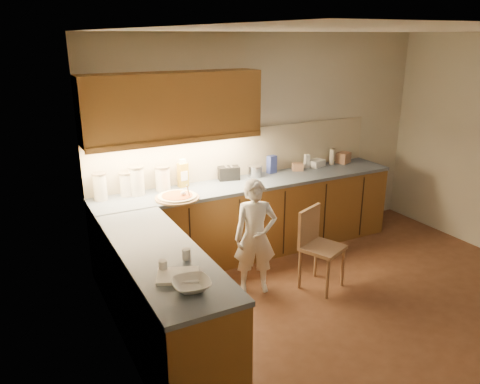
{
  "coord_description": "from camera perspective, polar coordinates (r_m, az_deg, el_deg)",
  "views": [
    {
      "loc": [
        -2.97,
        -2.91,
        2.56
      ],
      "look_at": [
        -0.8,
        1.2,
        1.0
      ],
      "focal_mm": 35.0,
      "sensor_mm": 36.0,
      "label": 1
    }
  ],
  "objects": [
    {
      "name": "spice_jar_b",
      "position": [
        3.65,
        -6.56,
        -7.53
      ],
      "size": [
        0.08,
        0.08,
        0.09
      ],
      "primitive_type": "cylinder",
      "rotation": [
        0.0,
        0.0,
        -0.4
      ],
      "color": "silver",
      "rests_on": "l_counter"
    },
    {
      "name": "flat_pack",
      "position": [
        6.23,
        9.27,
        3.48
      ],
      "size": [
        0.26,
        0.22,
        0.09
      ],
      "primitive_type": "cube",
      "rotation": [
        0.0,
        0.0,
        0.32
      ],
      "color": "white",
      "rests_on": "l_counter"
    },
    {
      "name": "canister_c",
      "position": [
        5.14,
        -12.49,
        1.37
      ],
      "size": [
        0.17,
        0.17,
        0.32
      ],
      "rotation": [
        0.0,
        0.0,
        0.15
      ],
      "color": "white",
      "rests_on": "l_counter"
    },
    {
      "name": "dough_cloth",
      "position": [
        3.42,
        -7.58,
        -10.07
      ],
      "size": [
        0.37,
        0.33,
        0.02
      ],
      "primitive_type": "cube",
      "rotation": [
        0.0,
        0.0,
        -0.39
      ],
      "color": "white",
      "rests_on": "l_counter"
    },
    {
      "name": "backsplash",
      "position": [
        5.7,
        0.1,
        4.87
      ],
      "size": [
        3.75,
        0.02,
        0.58
      ],
      "primitive_type": "cube",
      "color": "beige",
      "rests_on": "l_counter"
    },
    {
      "name": "wooden_chair",
      "position": [
        4.99,
        9.38,
        -6.08
      ],
      "size": [
        0.51,
        0.51,
        0.86
      ],
      "rotation": [
        0.0,
        0.0,
        0.4
      ],
      "color": "#A77F58",
      "rests_on": "ground"
    },
    {
      "name": "canister_b",
      "position": [
        5.15,
        -13.69,
        0.98
      ],
      "size": [
        0.15,
        0.15,
        0.26
      ],
      "rotation": [
        0.0,
        0.0,
        -0.22
      ],
      "color": "white",
      "rests_on": "l_counter"
    },
    {
      "name": "room",
      "position": [
        4.25,
        17.44,
        5.69
      ],
      "size": [
        4.54,
        4.5,
        2.62
      ],
      "color": "#57321E",
      "rests_on": "ground"
    },
    {
      "name": "child",
      "position": [
        4.8,
        1.88,
        -5.49
      ],
      "size": [
        0.52,
        0.43,
        1.21
      ],
      "primitive_type": "imported",
      "rotation": [
        0.0,
        0.0,
        -0.36
      ],
      "color": "white",
      "rests_on": "ground"
    },
    {
      "name": "canister_d",
      "position": [
        5.24,
        -9.41,
        1.67
      ],
      "size": [
        0.17,
        0.17,
        0.28
      ],
      "rotation": [
        0.0,
        0.0,
        -0.03
      ],
      "color": "white",
      "rests_on": "l_counter"
    },
    {
      "name": "blue_box",
      "position": [
        5.86,
        3.89,
        3.39
      ],
      "size": [
        0.12,
        0.1,
        0.22
      ],
      "primitive_type": "cube",
      "rotation": [
        0.0,
        0.0,
        0.19
      ],
      "color": "#3646A3",
      "rests_on": "l_counter"
    },
    {
      "name": "spice_jar_a",
      "position": [
        3.5,
        -9.36,
        -8.88
      ],
      "size": [
        0.09,
        0.09,
        0.09
      ],
      "primitive_type": "cylinder",
      "rotation": [
        0.0,
        0.0,
        -0.44
      ],
      "color": "white",
      "rests_on": "l_counter"
    },
    {
      "name": "upper_cabinets",
      "position": [
        5.08,
        -8.18,
        10.32
      ],
      "size": [
        1.95,
        0.36,
        0.73
      ],
      "color": "brown",
      "rests_on": "ground"
    },
    {
      "name": "canister_a",
      "position": [
        5.07,
        -16.7,
        0.65
      ],
      "size": [
        0.15,
        0.15,
        0.29
      ],
      "rotation": [
        0.0,
        0.0,
        -0.12
      ],
      "color": "silver",
      "rests_on": "l_counter"
    },
    {
      "name": "mixing_bowl",
      "position": [
        3.25,
        -5.95,
        -11.19
      ],
      "size": [
        0.3,
        0.3,
        0.06
      ],
      "primitive_type": "imported",
      "rotation": [
        0.0,
        0.0,
        -0.13
      ],
      "color": "white",
      "rests_on": "l_counter"
    },
    {
      "name": "oil_jug",
      "position": [
        5.33,
        -6.96,
        2.17
      ],
      "size": [
        0.12,
        0.1,
        0.32
      ],
      "rotation": [
        0.0,
        0.0,
        0.16
      ],
      "color": "#B09023",
      "rests_on": "l_counter"
    },
    {
      "name": "card_box_a",
      "position": [
        6.01,
        7.04,
        3.06
      ],
      "size": [
        0.16,
        0.14,
        0.1
      ],
      "primitive_type": "cube",
      "rotation": [
        0.0,
        0.0,
        -0.42
      ],
      "color": "tan",
      "rests_on": "l_counter"
    },
    {
      "name": "steel_pot",
      "position": [
        5.7,
        1.8,
        2.57
      ],
      "size": [
        0.18,
        0.18,
        0.14
      ],
      "color": "#ADAEB2",
      "rests_on": "l_counter"
    },
    {
      "name": "tall_jar",
      "position": [
        6.34,
        11.14,
        4.27
      ],
      "size": [
        0.07,
        0.07,
        0.22
      ],
      "rotation": [
        0.0,
        0.0,
        0.32
      ],
      "color": "silver",
      "rests_on": "l_counter"
    },
    {
      "name": "toaster",
      "position": [
        5.58,
        -1.38,
        2.32
      ],
      "size": [
        0.27,
        0.2,
        0.16
      ],
      "rotation": [
        0.0,
        0.0,
        -0.23
      ],
      "color": "black",
      "rests_on": "l_counter"
    },
    {
      "name": "card_box_b",
      "position": [
        6.48,
        12.5,
        4.11
      ],
      "size": [
        0.22,
        0.2,
        0.14
      ],
      "primitive_type": "cube",
      "rotation": [
        0.0,
        0.0,
        0.4
      ],
      "color": "#A47658",
      "rests_on": "l_counter"
    },
    {
      "name": "white_bottle",
      "position": [
        6.14,
        8.15,
        3.73
      ],
      "size": [
        0.07,
        0.07,
        0.18
      ],
      "primitive_type": "cube",
      "rotation": [
        0.0,
        0.0,
        -0.11
      ],
      "color": "white",
      "rests_on": "l_counter"
    },
    {
      "name": "l_counter",
      "position": [
        5.09,
        -1.48,
        -5.82
      ],
      "size": [
        3.77,
        2.62,
        0.92
      ],
      "color": "brown",
      "rests_on": "ground"
    },
    {
      "name": "pizza_on_board",
      "position": [
        4.98,
        -7.64,
        -0.61
      ],
      "size": [
        0.47,
        0.47,
        0.19
      ],
      "rotation": [
        0.0,
        0.0,
        -0.3
      ],
      "color": "tan",
      "rests_on": "l_counter"
    }
  ]
}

